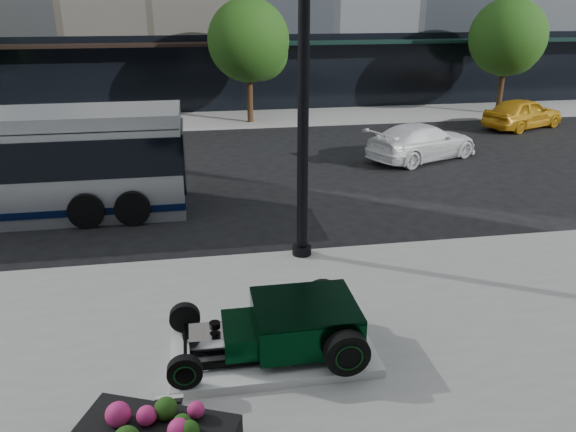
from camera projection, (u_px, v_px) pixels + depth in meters
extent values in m
plane|color=black|center=(265.00, 225.00, 15.30)|extent=(120.00, 120.00, 0.00)
cube|color=gray|center=(229.00, 119.00, 28.12)|extent=(70.00, 4.00, 0.12)
cube|color=black|center=(22.00, 79.00, 27.86)|extent=(22.00, 0.50, 4.00)
cube|color=black|center=(456.00, 69.00, 31.48)|extent=(24.00, 0.50, 4.00)
cube|color=black|center=(13.00, 46.00, 26.72)|extent=(22.00, 1.60, 0.15)
cube|color=black|center=(464.00, 40.00, 30.34)|extent=(24.00, 1.60, 0.15)
cylinder|color=black|center=(250.00, 95.00, 26.86)|extent=(0.28, 0.28, 2.60)
sphere|color=#18370F|center=(249.00, 40.00, 25.95)|extent=(3.80, 3.80, 3.80)
sphere|color=#18370F|center=(261.00, 53.00, 26.54)|extent=(2.60, 2.60, 2.60)
cylinder|color=black|center=(501.00, 88.00, 28.91)|extent=(0.28, 0.28, 2.60)
sphere|color=#18370F|center=(508.00, 37.00, 28.00)|extent=(3.80, 3.80, 3.80)
sphere|color=#18370F|center=(514.00, 49.00, 28.59)|extent=(2.60, 2.60, 2.60)
cube|color=silver|center=(273.00, 352.00, 9.51)|extent=(3.40, 1.80, 0.15)
cube|color=black|center=(277.00, 359.00, 9.03)|extent=(3.00, 0.08, 0.10)
cube|color=black|center=(269.00, 328.00, 9.86)|extent=(3.00, 0.08, 0.10)
cube|color=black|center=(305.00, 322.00, 9.41)|extent=(1.70, 1.45, 0.62)
cube|color=black|center=(305.00, 305.00, 9.29)|extent=(1.70, 1.45, 0.06)
cube|color=black|center=(240.00, 334.00, 9.28)|extent=(0.55, 1.05, 0.38)
cube|color=silver|center=(206.00, 340.00, 9.21)|extent=(0.55, 0.55, 0.34)
cylinder|color=black|center=(215.00, 325.00, 9.13)|extent=(0.18, 0.18, 0.10)
cylinder|color=black|center=(185.00, 348.00, 9.20)|extent=(0.06, 1.55, 0.06)
cylinder|color=black|center=(347.00, 353.00, 8.74)|extent=(0.72, 0.24, 0.72)
cylinder|color=black|center=(349.00, 358.00, 8.62)|extent=(0.37, 0.02, 0.37)
torus|color=#0A3712|center=(349.00, 358.00, 8.61)|extent=(0.44, 0.02, 0.44)
cylinder|color=black|center=(322.00, 299.00, 10.30)|extent=(0.72, 0.24, 0.72)
cylinder|color=black|center=(321.00, 296.00, 10.41)|extent=(0.37, 0.02, 0.37)
torus|color=#0A3712|center=(321.00, 295.00, 10.42)|extent=(0.44, 0.02, 0.44)
cylinder|color=black|center=(185.00, 372.00, 8.44)|extent=(0.54, 0.16, 0.54)
cylinder|color=black|center=(185.00, 376.00, 8.36)|extent=(0.28, 0.02, 0.28)
torus|color=#0A3712|center=(185.00, 376.00, 8.35)|extent=(0.34, 0.02, 0.34)
cylinder|color=black|center=(185.00, 318.00, 9.87)|extent=(0.54, 0.16, 0.54)
cylinder|color=black|center=(185.00, 315.00, 9.95)|extent=(0.28, 0.02, 0.28)
torus|color=#0A3712|center=(185.00, 315.00, 9.96)|extent=(0.34, 0.02, 0.34)
cube|color=silver|center=(169.00, 408.00, 8.16)|extent=(0.42, 0.33, 0.22)
cube|color=black|center=(169.00, 401.00, 8.11)|extent=(0.42, 0.31, 0.15)
cylinder|color=black|center=(303.00, 77.00, 11.80)|extent=(0.25, 0.25, 8.22)
cylinder|color=black|center=(302.00, 250.00, 13.26)|extent=(0.45, 0.45, 0.21)
sphere|color=#D52574|center=(95.00, 429.00, 7.16)|extent=(0.27, 0.27, 0.27)
sphere|color=#18370F|center=(118.00, 426.00, 7.21)|extent=(0.27, 0.27, 0.27)
sphere|color=#D52574|center=(142.00, 423.00, 7.25)|extent=(0.27, 0.27, 0.27)
sphere|color=#18370F|center=(165.00, 421.00, 7.30)|extent=(0.27, 0.27, 0.27)
sphere|color=#D52574|center=(188.00, 418.00, 7.34)|extent=(0.27, 0.27, 0.27)
sphere|color=#18370F|center=(210.00, 415.00, 7.39)|extent=(0.27, 0.27, 0.27)
cube|color=black|center=(184.00, 155.00, 16.18)|extent=(0.06, 2.30, 1.70)
cylinder|color=black|center=(86.00, 211.00, 14.96)|extent=(0.96, 0.28, 0.96)
cylinder|color=black|center=(100.00, 181.00, 17.35)|extent=(0.96, 0.28, 0.96)
cylinder|color=black|center=(133.00, 208.00, 15.15)|extent=(0.96, 0.28, 0.96)
cylinder|color=black|center=(140.00, 179.00, 17.54)|extent=(0.96, 0.28, 0.96)
imported|color=white|center=(423.00, 142.00, 21.27)|extent=(5.04, 3.60, 1.36)
imported|color=gold|center=(523.00, 113.00, 26.28)|extent=(4.53, 3.13, 1.43)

